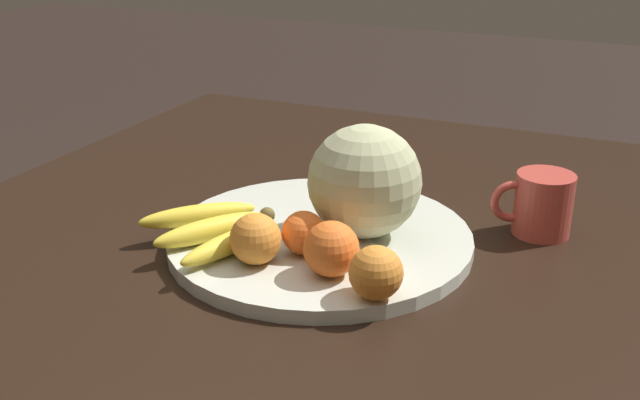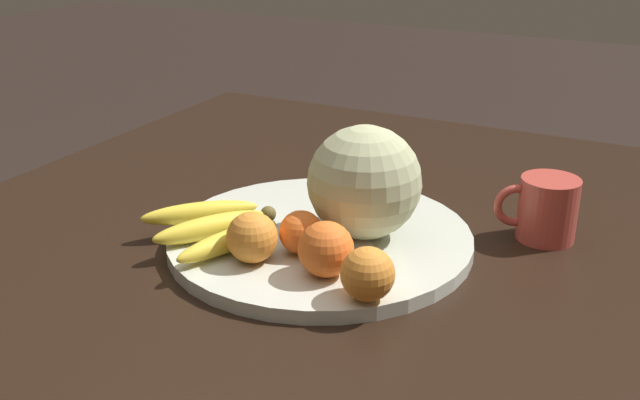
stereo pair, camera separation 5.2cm
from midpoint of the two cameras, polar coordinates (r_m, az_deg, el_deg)
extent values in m
cube|color=black|center=(1.06, -2.14, -4.97)|extent=(1.46, 1.12, 0.04)
cube|color=black|center=(1.94, -5.02, -3.74)|extent=(0.07, 0.07, 0.69)
cube|color=black|center=(1.70, 23.90, -9.91)|extent=(0.07, 0.07, 0.69)
cylinder|color=beige|center=(1.07, 1.40, -2.98)|extent=(0.43, 0.43, 0.02)
torus|color=#1E4C56|center=(1.07, 1.40, -2.79)|extent=(0.43, 0.43, 0.01)
sphere|color=#B2B789|center=(1.03, 4.85, 1.35)|extent=(0.16, 0.16, 0.16)
sphere|color=brown|center=(1.09, -2.60, -1.08)|extent=(0.02, 0.02, 0.02)
ellipsoid|color=yellow|center=(1.10, -7.91, -1.05)|extent=(0.14, 0.15, 0.03)
ellipsoid|color=yellow|center=(1.05, -6.90, -2.07)|extent=(0.16, 0.12, 0.03)
ellipsoid|color=yellow|center=(1.01, -5.51, -3.13)|extent=(0.17, 0.08, 0.03)
sphere|color=orange|center=(0.97, -3.67, -2.87)|extent=(0.07, 0.07, 0.07)
sphere|color=orange|center=(1.00, 0.05, -2.50)|extent=(0.06, 0.06, 0.06)
sphere|color=orange|center=(0.94, 2.04, -3.78)|extent=(0.07, 0.07, 0.07)
sphere|color=orange|center=(0.89, 5.34, -5.66)|extent=(0.07, 0.07, 0.07)
cube|color=white|center=(1.03, 4.45, -3.31)|extent=(0.09, 0.09, 0.00)
cylinder|color=#B74238|center=(1.13, 18.24, -0.66)|extent=(0.08, 0.08, 0.09)
torus|color=#B74238|center=(1.12, 16.00, -0.42)|extent=(0.04, 0.06, 0.06)
camera|label=1|loc=(0.03, -88.57, 0.59)|focal=42.00mm
camera|label=2|loc=(0.03, 91.43, -0.59)|focal=42.00mm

